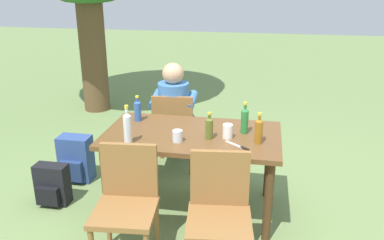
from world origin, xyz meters
name	(u,v)px	position (x,y,z in m)	size (l,w,h in m)	color
ground_plane	(192,208)	(0.00, 0.00, 0.00)	(24.00, 24.00, 0.00)	#6B844C
dining_table	(192,144)	(0.00, 0.00, 0.64)	(1.50, 0.85, 0.74)	brown
chair_far_left	(174,128)	(-0.33, 0.72, 0.49)	(0.48, 0.48, 0.87)	olive
chair_near_left	(127,199)	(-0.35, -0.72, 0.49)	(0.48, 0.48, 0.87)	olive
chair_near_right	(219,208)	(0.33, -0.72, 0.49)	(0.49, 0.49, 0.87)	olive
person_in_white_shirt	(175,110)	(-0.34, 0.83, 0.66)	(0.47, 0.62, 1.18)	#3D70B2
bottle_clear	(127,127)	(-0.46, -0.30, 0.88)	(0.06, 0.06, 0.32)	white
bottle_blue	(138,110)	(-0.55, 0.21, 0.84)	(0.06, 0.06, 0.24)	#2D56A3
bottle_amber	(259,130)	(0.56, -0.11, 0.85)	(0.06, 0.06, 0.26)	#996019
bottle_olive	(209,127)	(0.16, -0.09, 0.84)	(0.06, 0.06, 0.23)	#566623
bottle_green	(245,120)	(0.44, 0.09, 0.86)	(0.06, 0.06, 0.28)	#287A38
cup_glass	(178,136)	(-0.08, -0.20, 0.79)	(0.08, 0.08, 0.10)	silver
cup_white	(228,131)	(0.31, -0.05, 0.80)	(0.08, 0.08, 0.12)	white
table_knife	(239,146)	(0.42, -0.21, 0.74)	(0.20, 0.16, 0.01)	silver
backpack_by_near_side	(76,159)	(-1.27, 0.31, 0.23)	(0.33, 0.25, 0.48)	#2D4784
backpack_by_far_side	(52,185)	(-1.29, -0.16, 0.19)	(0.30, 0.20, 0.39)	black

